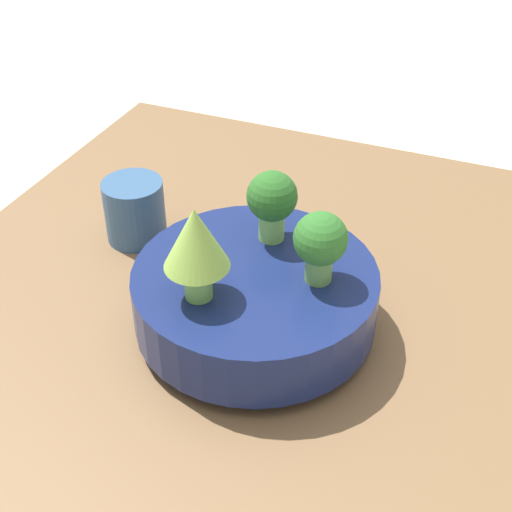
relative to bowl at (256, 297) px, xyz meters
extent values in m
plane|color=beige|center=(0.02, 0.00, -0.07)|extent=(6.00, 6.00, 0.00)
cube|color=brown|center=(0.02, 0.00, -0.06)|extent=(0.91, 0.77, 0.03)
cylinder|color=navy|center=(0.00, 0.00, -0.03)|extent=(0.11, 0.11, 0.01)
cylinder|color=navy|center=(0.00, 0.00, 0.00)|extent=(0.24, 0.24, 0.06)
cylinder|color=#7AB256|center=(-0.06, -0.01, 0.05)|extent=(0.03, 0.03, 0.03)
sphere|color=#286023|center=(-0.06, -0.01, 0.08)|extent=(0.05, 0.05, 0.05)
cylinder|color=#609347|center=(-0.01, 0.06, 0.05)|extent=(0.03, 0.03, 0.03)
sphere|color=#2D6B28|center=(-0.01, 0.06, 0.08)|extent=(0.05, 0.05, 0.05)
cylinder|color=#6BA34C|center=(0.05, -0.04, 0.05)|extent=(0.03, 0.03, 0.04)
cone|color=#84AD47|center=(0.05, -0.04, 0.10)|extent=(0.06, 0.06, 0.06)
cylinder|color=#33567F|center=(-0.10, -0.20, 0.00)|extent=(0.07, 0.07, 0.08)
camera|label=1|loc=(0.50, 0.21, 0.46)|focal=50.00mm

